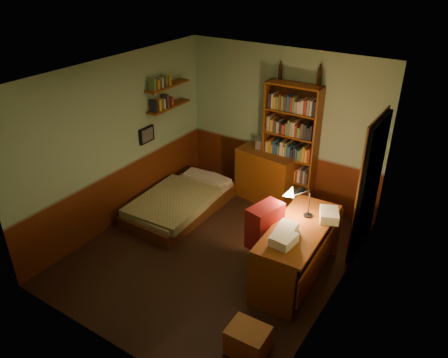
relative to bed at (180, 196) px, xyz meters
The scene contains 24 objects.
floor 1.31m from the bed, 29.25° to the right, with size 3.50×4.00×0.02m, color black.
ceiling 2.66m from the bed, 29.25° to the right, with size 3.50×4.00×0.02m, color silver.
wall_back 2.05m from the bed, 51.33° to the left, with size 3.50×0.02×2.60m, color #84A47E.
wall_left 1.36m from the bed, 136.22° to the right, with size 0.02×4.00×2.60m, color #84A47E.
wall_right 3.11m from the bed, 12.23° to the right, with size 0.02×4.00×2.60m, color #84A47E.
wall_front 3.03m from the bed, 67.12° to the right, with size 3.50×0.02×2.60m, color #84A47E.
doorway 3.00m from the bed, 13.47° to the left, with size 0.06×0.90×2.00m, color black.
door_trim 2.97m from the bed, 13.63° to the left, with size 0.02×0.98×2.08m, color #4A250F.
bed is the anchor object (origin of this frame).
dresser 1.54m from the bed, 48.53° to the left, with size 1.02×0.51×0.91m, color #6C320F.
mini_stereo 1.69m from the bed, 55.64° to the left, with size 0.29×0.22×0.15m, color #B2B2B7.
bookshelf 1.98m from the bed, 42.19° to the left, with size 0.90×0.28×2.09m, color #6C320F.
bottle_left 2.57m from the bed, 51.88° to the left, with size 0.06×0.06×0.23m, color black.
bottle_right 2.91m from the bed, 38.24° to the left, with size 0.07×0.07×0.26m, color black.
desk 2.38m from the bed, 11.91° to the right, with size 0.64×1.54×0.82m, color #6C320F.
paper_stack 2.64m from the bed, ahead, with size 0.23×0.31×0.13m, color silver.
desk_lamp 2.47m from the bed, ahead, with size 0.18×0.18×0.60m, color black.
office_chair 2.19m from the bed, 17.23° to the right, with size 0.43×0.38×0.85m, color #2D4E37.
red_jacket 2.14m from the bed, 17.58° to the right, with size 0.26×0.48×0.57m, color #B42121.
wall_shelf_lower 1.50m from the bed, 137.91° to the left, with size 0.20×0.90×0.03m, color #6C320F.
wall_shelf_upper 1.82m from the bed, 137.91° to the left, with size 0.20×0.90×0.03m, color #6C320F.
framed_picture 1.15m from the bed, behind, with size 0.04×0.32×0.26m, color black.
cardboard_box_a 3.05m from the bed, 38.06° to the right, with size 0.44×0.35×0.33m, color #A86F41.
cardboard_box_b 3.00m from the bed, 36.62° to the right, with size 0.36×0.30×0.25m, color #A86F41.
Camera 1 is at (2.90, -4.20, 3.95)m, focal length 35.00 mm.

